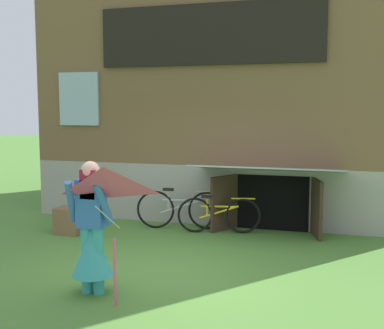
{
  "coord_description": "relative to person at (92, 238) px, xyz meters",
  "views": [
    {
      "loc": [
        2.48,
        -6.41,
        2.33
      ],
      "look_at": [
        0.31,
        0.82,
        1.47
      ],
      "focal_mm": 46.64,
      "sensor_mm": 36.0,
      "label": 1
    }
  ],
  "objects": [
    {
      "name": "ground_plane",
      "position": [
        0.46,
        0.95,
        -0.71
      ],
      "size": [
        60.0,
        60.0,
        0.0
      ],
      "primitive_type": "plane",
      "color": "#4C7F33"
    },
    {
      "name": "kite",
      "position": [
        0.46,
        -0.55,
        0.58
      ],
      "size": [
        1.04,
        1.08,
        1.54
      ],
      "color": "#E54C7F",
      "rests_on": "ground_plane"
    },
    {
      "name": "person",
      "position": [
        0.0,
        0.0,
        0.0
      ],
      "size": [
        0.61,
        0.53,
        1.68
      ],
      "rotation": [
        0.0,
        0.0,
        0.01
      ],
      "color": "teal",
      "rests_on": "ground_plane"
    },
    {
      "name": "bicycle_silver",
      "position": [
        0.03,
        3.52,
        -0.33
      ],
      "size": [
        1.71,
        0.39,
        0.79
      ],
      "rotation": [
        0.0,
        0.0,
        0.2
      ],
      "color": "black",
      "rests_on": "ground_plane"
    },
    {
      "name": "wooden_crate",
      "position": [
        -1.83,
        2.58,
        -0.47
      ],
      "size": [
        0.49,
        0.41,
        0.49
      ],
      "primitive_type": "cube",
      "color": "brown",
      "rests_on": "ground_plane"
    },
    {
      "name": "bicycle_yellow",
      "position": [
        0.81,
        3.42,
        -0.36
      ],
      "size": [
        1.53,
        0.39,
        0.71
      ],
      "rotation": [
        0.0,
        0.0,
        0.22
      ],
      "color": "black",
      "rests_on": "ground_plane"
    },
    {
      "name": "log_house",
      "position": [
        0.46,
        6.49,
        2.09
      ],
      "size": [
        7.62,
        6.19,
        5.59
      ],
      "color": "#9E998E",
      "rests_on": "ground_plane"
    }
  ]
}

